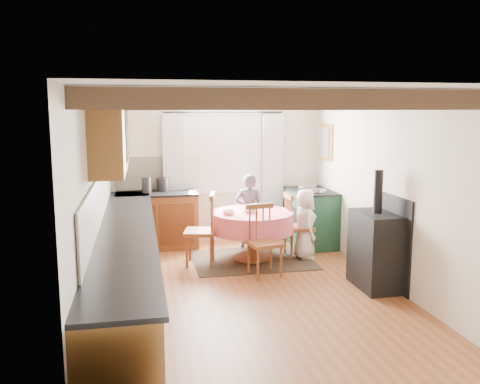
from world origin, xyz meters
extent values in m
cube|color=brown|center=(0.00, 0.00, 0.00)|extent=(3.60, 5.50, 0.00)
cube|color=white|center=(0.00, 0.00, 2.40)|extent=(3.60, 5.50, 0.00)
cube|color=silver|center=(0.00, 2.75, 1.20)|extent=(3.60, 0.00, 2.40)
cube|color=silver|center=(0.00, -2.75, 1.20)|extent=(3.60, 0.00, 2.40)
cube|color=silver|center=(-1.80, 0.00, 1.20)|extent=(0.00, 5.50, 2.40)
cube|color=silver|center=(1.80, 0.00, 1.20)|extent=(0.00, 5.50, 2.40)
cube|color=#3B2A1B|center=(0.00, -2.00, 2.31)|extent=(3.60, 0.16, 0.16)
cube|color=#3B2A1B|center=(0.00, -1.00, 2.31)|extent=(3.60, 0.16, 0.16)
cube|color=#3B2A1B|center=(0.00, 0.00, 2.31)|extent=(3.60, 0.16, 0.16)
cube|color=#3B2A1B|center=(0.00, 1.00, 2.31)|extent=(3.60, 0.16, 0.16)
cube|color=#3B2A1B|center=(0.00, 2.00, 2.31)|extent=(3.60, 0.16, 0.16)
cube|color=beige|center=(-1.78, 0.30, 1.20)|extent=(0.02, 4.50, 0.55)
cube|color=beige|center=(-1.00, 2.73, 1.20)|extent=(1.40, 0.02, 0.55)
cube|color=brown|center=(-1.50, 0.00, 0.44)|extent=(0.60, 5.30, 0.88)
cube|color=brown|center=(-1.05, 2.45, 0.44)|extent=(1.30, 0.60, 0.88)
cube|color=black|center=(-1.48, 0.00, 0.90)|extent=(0.64, 5.30, 0.04)
cube|color=black|center=(-1.05, 2.43, 0.90)|extent=(1.30, 0.64, 0.04)
cube|color=brown|center=(-1.63, 1.20, 1.95)|extent=(0.34, 1.80, 0.90)
cube|color=brown|center=(-1.63, -0.30, 1.90)|extent=(0.34, 0.90, 0.70)
cube|color=white|center=(0.10, 2.73, 1.60)|extent=(1.34, 0.03, 1.54)
cube|color=white|center=(0.10, 2.74, 1.60)|extent=(1.20, 0.01, 1.40)
cube|color=silver|center=(-0.75, 2.65, 1.10)|extent=(0.35, 0.10, 2.10)
cube|color=silver|center=(0.95, 2.65, 1.10)|extent=(0.35, 0.10, 2.10)
cylinder|color=black|center=(0.10, 2.65, 2.20)|extent=(2.00, 0.03, 0.03)
cube|color=gold|center=(1.77, 2.30, 1.70)|extent=(0.04, 0.50, 0.60)
cylinder|color=silver|center=(1.05, 2.72, 1.70)|extent=(0.30, 0.02, 0.30)
cube|color=black|center=(0.32, 1.45, 0.01)|extent=(1.77, 1.37, 0.01)
imported|color=#393944|center=(0.42, 2.14, 0.61)|extent=(0.50, 0.39, 1.22)
imported|color=silver|center=(1.12, 1.40, 0.53)|extent=(0.35, 0.52, 1.06)
imported|color=silver|center=(0.28, 1.43, 0.76)|extent=(0.30, 0.30, 0.05)
imported|color=silver|center=(-0.06, 1.34, 0.76)|extent=(0.25, 0.25, 0.06)
imported|color=silver|center=(0.30, 1.38, 0.78)|extent=(0.13, 0.13, 0.09)
cylinder|color=#262628|center=(-1.20, 2.41, 1.05)|extent=(0.15, 0.15, 0.26)
cylinder|color=#262628|center=(-0.94, 2.54, 1.03)|extent=(0.20, 0.20, 0.22)
camera|label=1|loc=(-1.32, -5.75, 2.22)|focal=37.94mm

